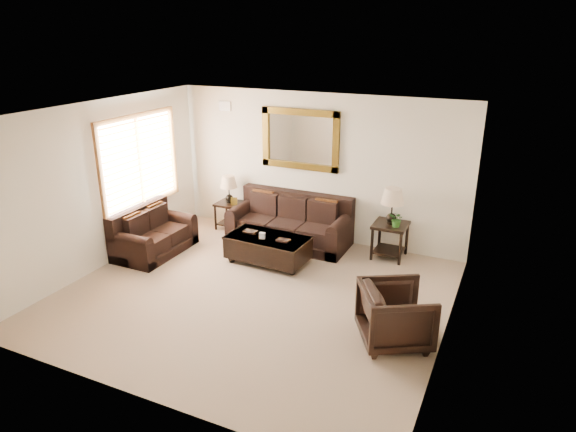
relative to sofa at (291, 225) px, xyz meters
The scene contains 11 objects.
room 2.33m from the sofa, 80.78° to the right, with size 5.51×5.01×2.71m.
window 2.91m from the sofa, 153.71° to the right, with size 0.07×1.96×1.66m.
mirror 1.58m from the sofa, 90.00° to the left, with size 1.50×0.06×1.10m.
air_vent 2.59m from the sofa, 165.23° to the left, with size 0.25×0.02×0.18m, color #999999.
sofa is the anchor object (origin of this frame).
loveseat 2.48m from the sofa, 144.54° to the right, with size 0.85×1.43×0.81m.
end_table_left 1.44m from the sofa, behind, with size 0.48×0.48×1.07m.
end_table_right 1.89m from the sofa, ahead, with size 0.57×0.57×1.25m.
coffee_table 0.96m from the sofa, 88.80° to the right, with size 1.40×0.80×0.58m.
armchair 3.49m from the sofa, 43.31° to the right, with size 0.82×0.77×0.85m, color black.
potted_plant 1.99m from the sofa, ahead, with size 0.24×0.27×0.21m, color #275B1F.
Camera 1 is at (3.33, -5.93, 3.75)m, focal length 32.00 mm.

